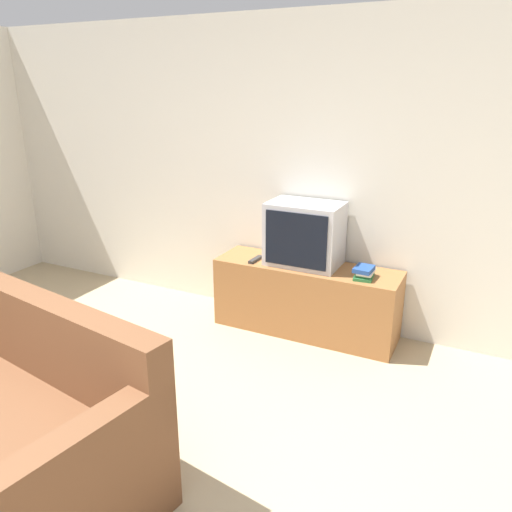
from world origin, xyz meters
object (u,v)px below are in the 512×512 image
(tv_stand, at_px, (306,299))
(television, at_px, (305,234))
(book_stack, at_px, (364,272))
(remote_on_stand, at_px, (256,259))

(tv_stand, height_order, television, television)
(book_stack, bearing_deg, remote_on_stand, -178.78)
(television, bearing_deg, tv_stand, -33.76)
(tv_stand, bearing_deg, television, 146.24)
(remote_on_stand, bearing_deg, television, 16.14)
(tv_stand, relative_size, remote_on_stand, 8.08)
(tv_stand, height_order, remote_on_stand, remote_on_stand)
(television, bearing_deg, remote_on_stand, -163.86)
(television, distance_m, book_stack, 0.59)
(tv_stand, distance_m, remote_on_stand, 0.55)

